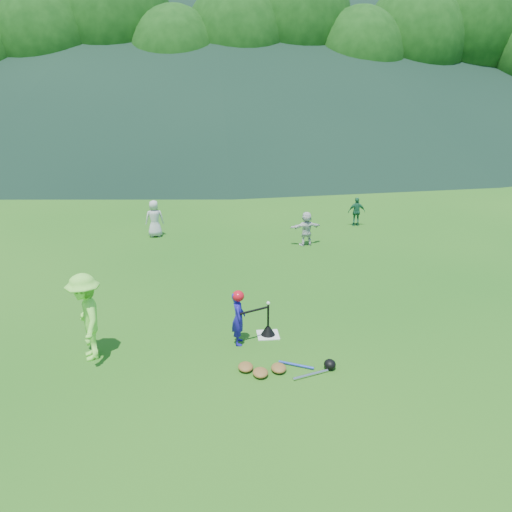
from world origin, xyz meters
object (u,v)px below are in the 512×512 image
Objects in this scene: home_plate at (268,335)px; fielder_d at (306,229)px; fielder_c at (357,212)px; equipment_pile at (279,368)px; batter_child at (238,318)px; adult_coach at (86,317)px; fielder_a at (154,219)px; batting_tee at (268,330)px.

fielder_d is at bearing 71.69° from home_plate.
equipment_pile is at bearing 69.62° from fielder_c.
fielder_c is at bearing 62.20° from home_plate.
home_plate is at bearing 60.20° from fielder_d.
batter_child is 0.66× the size of adult_coach.
fielder_c is at bearing 65.90° from equipment_pile.
batting_tee is at bearing 103.40° from fielder_a.
fielder_a is (-2.35, 7.77, 0.07)m from batter_child.
adult_coach is 3.73m from equipment_pile.
fielder_d is at bearing 122.51° from adult_coach.
adult_coach reaches higher than equipment_pile.
batting_tee is at bearing 65.92° from fielder_c.
equipment_pile is at bearing 100.41° from fielder_a.
batter_child is 1.40m from equipment_pile.
batter_child is 6.81m from fielder_d.
home_plate is 6.37m from fielder_d.
batter_child reaches higher than fielder_d.
adult_coach is 1.60× the size of fielder_c.
batter_child reaches higher than fielder_c.
fielder_d is (2.62, 6.29, -0.00)m from batter_child.
adult_coach is 3.62m from batting_tee.
adult_coach reaches higher than batting_tee.
batter_child is at bearing 55.86° from fielder_d.
equipment_pile is at bearing 63.67° from fielder_d.
fielder_d is (-2.31, -2.13, 0.03)m from fielder_c.
equipment_pile is (-4.27, -9.55, -0.47)m from fielder_c.
batter_child is 0.62× the size of equipment_pile.
fielder_d reaches higher than equipment_pile.
batter_child is 1.06× the size of fielder_c.
batter_child is at bearing 98.56° from fielder_a.
adult_coach reaches higher than home_plate.
batter_child is at bearing -157.14° from home_plate.
fielder_a is 1.86× the size of batting_tee.
batter_child reaches higher than home_plate.
batter_child is 8.12m from fielder_a.
batter_child is at bearing 63.36° from fielder_c.
fielder_a is 1.19× the size of fielder_c.
fielder_a is at bearing 8.80° from fielder_c.
home_plate is 0.42× the size of fielder_c.
fielder_c is (4.30, 8.15, 0.52)m from home_plate.
batting_tee is (0.00, 0.00, 0.12)m from home_plate.
batting_tee is (3.51, 0.53, -0.72)m from adult_coach.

